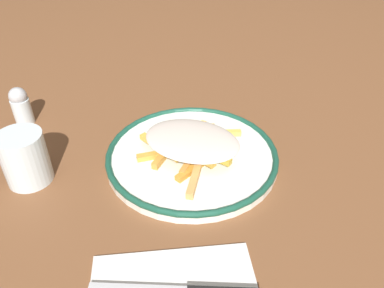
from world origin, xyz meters
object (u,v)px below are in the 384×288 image
water_glass (25,158)px  salt_shaker (21,106)px  fries_heap (192,144)px  plate (192,155)px

water_glass → salt_shaker: (0.18, 0.06, -0.00)m
water_glass → salt_shaker: bearing=19.5°
water_glass → salt_shaker: 0.19m
fries_heap → water_glass: 0.27m
fries_heap → salt_shaker: salt_shaker is taller
water_glass → salt_shaker: water_glass is taller
plate → fries_heap: (-0.00, 0.00, 0.03)m
plate → salt_shaker: (0.14, 0.33, 0.03)m
salt_shaker → plate: bearing=-112.7°
fries_heap → salt_shaker: (0.14, 0.33, 0.00)m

